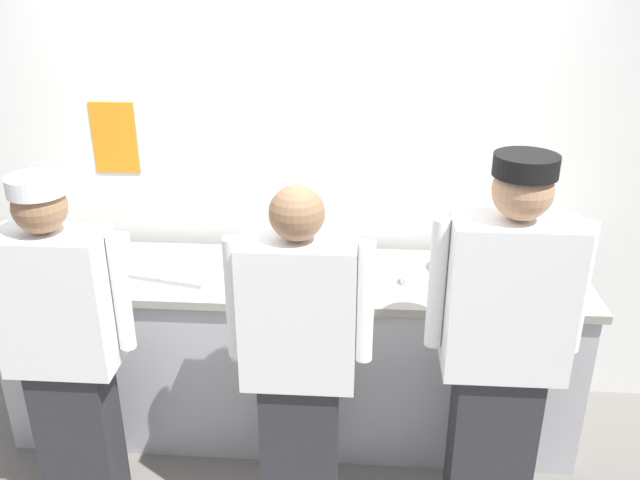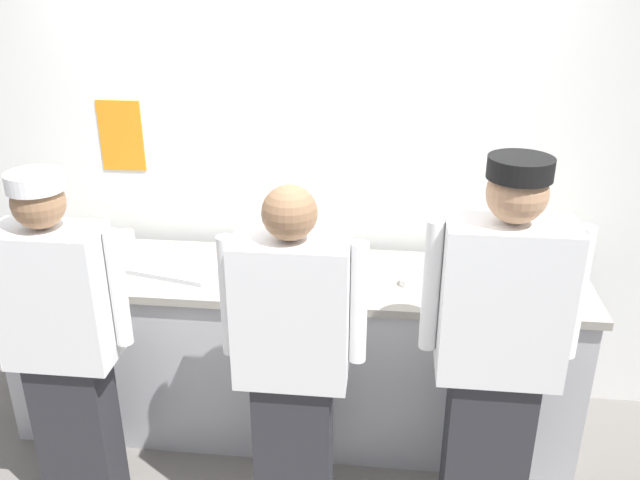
{
  "view_description": "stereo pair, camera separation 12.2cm",
  "coord_description": "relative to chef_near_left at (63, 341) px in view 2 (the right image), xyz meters",
  "views": [
    {
      "loc": [
        0.35,
        -2.59,
        2.38
      ],
      "look_at": [
        0.15,
        0.33,
        1.1
      ],
      "focal_mm": 37.61,
      "sensor_mm": 36.0,
      "label": 1
    },
    {
      "loc": [
        0.47,
        -2.58,
        2.38
      ],
      "look_at": [
        0.15,
        0.33,
        1.1
      ],
      "focal_mm": 37.61,
      "sensor_mm": 36.0,
      "label": 2
    }
  ],
  "objects": [
    {
      "name": "ground_plane",
      "position": [
        0.88,
        0.29,
        -0.85
      ],
      "size": [
        9.0,
        9.0,
        0.0
      ],
      "primitive_type": "plane",
      "color": "slate"
    },
    {
      "name": "wall_back",
      "position": [
        0.88,
        1.08,
        0.63
      ],
      "size": [
        4.54,
        0.11,
        2.97
      ],
      "color": "white",
      "rests_on": "ground"
    },
    {
      "name": "prep_counter",
      "position": [
        0.88,
        0.63,
        -0.4
      ],
      "size": [
        2.89,
        0.65,
        0.91
      ],
      "color": "#B2B2B7",
      "rests_on": "ground"
    },
    {
      "name": "chef_near_left",
      "position": [
        0.0,
        0.0,
        0.0
      ],
      "size": [
        0.59,
        0.24,
        1.6
      ],
      "color": "#2D2D33",
      "rests_on": "ground"
    },
    {
      "name": "chef_center",
      "position": [
        0.99,
        -0.03,
        -0.01
      ],
      "size": [
        0.59,
        0.24,
        1.6
      ],
      "color": "#2D2D33",
      "rests_on": "ground"
    },
    {
      "name": "chef_far_right",
      "position": [
        1.8,
        0.02,
        0.06
      ],
      "size": [
        0.62,
        0.24,
        1.72
      ],
      "color": "#2D2D33",
      "rests_on": "ground"
    },
    {
      "name": "plate_stack_front",
      "position": [
        -0.17,
        0.69,
        0.1
      ],
      "size": [
        0.2,
        0.2,
        0.08
      ],
      "color": "white",
      "rests_on": "prep_counter"
    },
    {
      "name": "plate_stack_rear",
      "position": [
        1.7,
        0.73,
        0.09
      ],
      "size": [
        0.24,
        0.24,
        0.06
      ],
      "color": "white",
      "rests_on": "prep_counter"
    },
    {
      "name": "mixing_bowl_steel",
      "position": [
        0.77,
        0.62,
        0.12
      ],
      "size": [
        0.31,
        0.31,
        0.13
      ],
      "primitive_type": "cylinder",
      "color": "#B7BABF",
      "rests_on": "prep_counter"
    },
    {
      "name": "sheet_tray",
      "position": [
        0.27,
        0.64,
        0.07
      ],
      "size": [
        0.57,
        0.42,
        0.02
      ],
      "primitive_type": "cube",
      "rotation": [
        0.0,
        0.0,
        -0.24
      ],
      "color": "#B7BABF",
      "rests_on": "prep_counter"
    },
    {
      "name": "squeeze_bottle_primary",
      "position": [
        1.7,
        0.43,
        0.15
      ],
      "size": [
        0.05,
        0.05,
        0.19
      ],
      "color": "#56A333",
      "rests_on": "prep_counter"
    },
    {
      "name": "ramekin_orange_sauce",
      "position": [
        2.09,
        0.77,
        0.08
      ],
      "size": [
        0.1,
        0.1,
        0.05
      ],
      "color": "white",
      "rests_on": "prep_counter"
    },
    {
      "name": "ramekin_green_sauce",
      "position": [
        1.04,
        0.65,
        0.08
      ],
      "size": [
        0.09,
        0.09,
        0.04
      ],
      "color": "white",
      "rests_on": "prep_counter"
    },
    {
      "name": "ramekin_red_sauce",
      "position": [
        1.46,
        0.56,
        0.08
      ],
      "size": [
        0.08,
        0.08,
        0.04
      ],
      "color": "white",
      "rests_on": "prep_counter"
    },
    {
      "name": "deli_cup",
      "position": [
        -0.03,
        0.82,
        0.11
      ],
      "size": [
        0.09,
        0.09,
        0.1
      ],
      "primitive_type": "cylinder",
      "color": "white",
      "rests_on": "prep_counter"
    }
  ]
}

